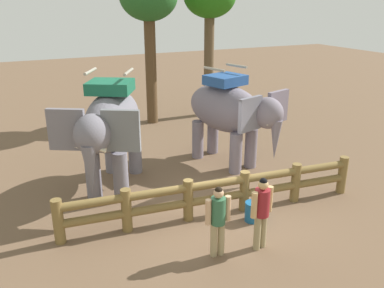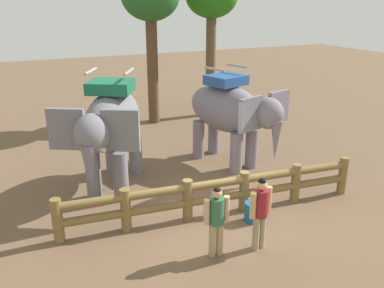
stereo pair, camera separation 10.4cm
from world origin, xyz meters
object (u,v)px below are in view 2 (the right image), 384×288
object	(u,v)px
tree_far_left	(150,2)
tourist_man_in_blue	(260,209)
log_fence	(216,193)
feed_bucket	(252,212)
elephant_near_left	(111,125)
tourist_woman_in_black	(216,217)
tree_back_center	(212,1)
elephant_center	(231,112)

from	to	relation	value
tree_far_left	tourist_man_in_blue	bearing A→B (deg)	-96.70
log_fence	tree_far_left	world-z (taller)	tree_far_left
feed_bucket	log_fence	bearing A→B (deg)	135.41
elephant_near_left	tourist_woman_in_black	xyz separation A→B (m)	(1.10, -4.05, -0.94)
tree_far_left	feed_bucket	size ratio (longest dim) A/B	12.62
tree_back_center	elephant_center	bearing A→B (deg)	-111.09
log_fence	tree_back_center	size ratio (longest dim) A/B	1.24
elephant_near_left	tourist_man_in_blue	bearing A→B (deg)	-64.00
tourist_woman_in_black	tree_back_center	distance (m)	11.70
elephant_near_left	elephant_center	bearing A→B (deg)	2.63
elephant_near_left	tourist_woman_in_black	world-z (taller)	elephant_near_left
log_fence	feed_bucket	size ratio (longest dim) A/B	15.64
elephant_near_left	elephant_center	distance (m)	3.82
log_fence	tree_far_left	bearing A→B (deg)	80.93
log_fence	tourist_man_in_blue	world-z (taller)	tourist_man_in_blue
tourist_woman_in_black	tourist_man_in_blue	world-z (taller)	tourist_man_in_blue
elephant_center	feed_bucket	distance (m)	3.91
elephant_center	tree_back_center	size ratio (longest dim) A/B	0.61
elephant_center	tree_far_left	bearing A→B (deg)	96.25
tourist_man_in_blue	tree_far_left	bearing A→B (deg)	83.30
elephant_center	tourist_woman_in_black	size ratio (longest dim) A/B	2.38
elephant_center	tourist_man_in_blue	xyz separation A→B (m)	(-1.77, -4.38, -0.81)
tourist_man_in_blue	tourist_woman_in_black	bearing A→B (deg)	170.65
elephant_near_left	feed_bucket	world-z (taller)	elephant_near_left
tourist_woman_in_black	elephant_near_left	bearing A→B (deg)	105.22
tree_far_left	feed_bucket	xyz separation A→B (m)	(-0.68, -8.88, -4.70)
elephant_near_left	tourist_man_in_blue	xyz separation A→B (m)	(2.05, -4.21, -0.90)
log_fence	tourist_man_in_blue	bearing A→B (deg)	-84.70
tourist_man_in_blue	elephant_center	bearing A→B (deg)	68.05
feed_bucket	tree_back_center	bearing A→B (deg)	69.01
log_fence	tourist_woman_in_black	distance (m)	1.72
tourist_woman_in_black	tree_far_left	world-z (taller)	tree_far_left
elephant_center	tree_far_left	distance (m)	6.39
elephant_center	tourist_man_in_blue	size ratio (longest dim) A/B	2.28
log_fence	feed_bucket	world-z (taller)	log_fence
elephant_center	tourist_woman_in_black	bearing A→B (deg)	-122.73
elephant_near_left	tourist_man_in_blue	size ratio (longest dim) A/B	2.34
log_fence	elephant_center	world-z (taller)	elephant_center
tree_back_center	feed_bucket	bearing A→B (deg)	-110.99
elephant_center	elephant_near_left	bearing A→B (deg)	-177.37
tourist_man_in_blue	feed_bucket	xyz separation A→B (m)	(0.49, 1.02, -0.71)
feed_bucket	elephant_near_left	bearing A→B (deg)	128.54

